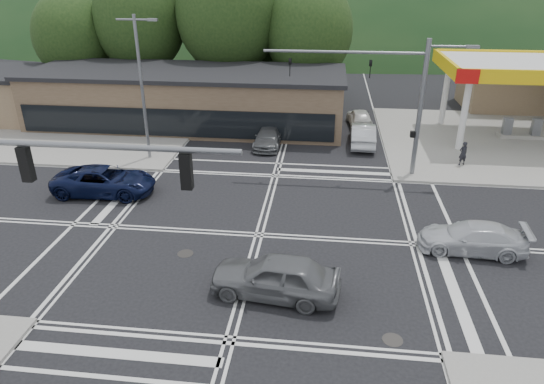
# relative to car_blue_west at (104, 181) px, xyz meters

# --- Properties ---
(ground) EXTENTS (120.00, 120.00, 0.00)m
(ground) POSITION_rel_car_blue_west_xyz_m (9.12, -3.60, -0.77)
(ground) COLOR black
(ground) RESTS_ON ground
(sidewalk_ne) EXTENTS (16.00, 16.00, 0.15)m
(sidewalk_ne) POSITION_rel_car_blue_west_xyz_m (24.12, 11.40, -0.69)
(sidewalk_ne) COLOR gray
(sidewalk_ne) RESTS_ON ground
(sidewalk_nw) EXTENTS (16.00, 16.00, 0.15)m
(sidewalk_nw) POSITION_rel_car_blue_west_xyz_m (-5.88, 11.40, -0.69)
(sidewalk_nw) COLOR gray
(sidewalk_nw) RESTS_ON ground
(gas_station_canopy) EXTENTS (12.32, 8.34, 5.75)m
(gas_station_canopy) POSITION_rel_car_blue_west_xyz_m (26.11, 12.39, 4.27)
(gas_station_canopy) COLOR silver
(gas_station_canopy) RESTS_ON ground
(convenience_store) EXTENTS (10.00, 6.00, 3.80)m
(convenience_store) POSITION_rel_car_blue_west_xyz_m (29.12, 21.40, 1.13)
(convenience_store) COLOR #846B4F
(convenience_store) RESTS_ON ground
(commercial_row) EXTENTS (24.00, 8.00, 4.00)m
(commercial_row) POSITION_rel_car_blue_west_xyz_m (1.12, 13.40, 1.23)
(commercial_row) COLOR brown
(commercial_row) RESTS_ON ground
(hill_north) EXTENTS (252.00, 126.00, 140.00)m
(hill_north) POSITION_rel_car_blue_west_xyz_m (9.12, 86.40, -0.77)
(hill_north) COLOR #19381A
(hill_north) RESTS_ON ground
(tree_n_a) EXTENTS (8.00, 8.00, 11.75)m
(tree_n_a) POSITION_rel_car_blue_west_xyz_m (-4.88, 20.40, 6.37)
(tree_n_a) COLOR #382619
(tree_n_a) RESTS_ON ground
(tree_n_b) EXTENTS (9.00, 9.00, 12.98)m
(tree_n_b) POSITION_rel_car_blue_west_xyz_m (3.12, 20.40, 7.03)
(tree_n_b) COLOR #382619
(tree_n_b) RESTS_ON ground
(tree_n_c) EXTENTS (7.60, 7.60, 10.87)m
(tree_n_c) POSITION_rel_car_blue_west_xyz_m (10.12, 20.40, 5.72)
(tree_n_c) COLOR #382619
(tree_n_c) RESTS_ON ground
(tree_n_d) EXTENTS (6.80, 6.80, 9.76)m
(tree_n_d) POSITION_rel_car_blue_west_xyz_m (-10.88, 19.40, 5.07)
(tree_n_d) COLOR #382619
(tree_n_d) RESTS_ON ground
(tree_n_e) EXTENTS (8.40, 8.40, 11.98)m
(tree_n_e) POSITION_rel_car_blue_west_xyz_m (7.12, 24.40, 6.37)
(tree_n_e) COLOR #382619
(tree_n_e) RESTS_ON ground
(streetlight_nw) EXTENTS (2.50, 0.25, 9.00)m
(streetlight_nw) POSITION_rel_car_blue_west_xyz_m (0.68, 5.40, 4.28)
(streetlight_nw) COLOR slate
(streetlight_nw) RESTS_ON ground
(signal_mast_ne) EXTENTS (11.65, 0.30, 8.00)m
(signal_mast_ne) POSITION_rel_car_blue_west_xyz_m (16.07, 4.60, 4.31)
(signal_mast_ne) COLOR slate
(signal_mast_ne) RESTS_ON ground
(car_blue_west) EXTENTS (5.60, 2.72, 1.53)m
(car_blue_west) POSITION_rel_car_blue_west_xyz_m (0.00, 0.00, 0.00)
(car_blue_west) COLOR black
(car_blue_west) RESTS_ON ground
(car_grey_center) EXTENTS (5.14, 2.56, 1.68)m
(car_grey_center) POSITION_rel_car_blue_west_xyz_m (10.38, -8.05, 0.08)
(car_grey_center) COLOR slate
(car_grey_center) RESTS_ON ground
(car_silver_east) EXTENTS (4.74, 2.21, 1.34)m
(car_silver_east) POSITION_rel_car_blue_west_xyz_m (18.66, -3.90, -0.10)
(car_silver_east) COLOR silver
(car_silver_east) RESTS_ON ground
(car_queue_a) EXTENTS (1.75, 4.74, 1.55)m
(car_queue_a) POSITION_rel_car_blue_west_xyz_m (14.62, 9.90, 0.01)
(car_queue_a) COLOR #B5B9BD
(car_queue_a) RESTS_ON ground
(car_queue_b) EXTENTS (2.07, 4.24, 1.39)m
(car_queue_b) POSITION_rel_car_blue_west_xyz_m (14.62, 14.40, -0.07)
(car_queue_b) COLOR silver
(car_queue_b) RESTS_ON ground
(car_northbound) EXTENTS (1.84, 4.44, 1.28)m
(car_northbound) POSITION_rel_car_blue_west_xyz_m (8.04, 8.93, -0.13)
(car_northbound) COLOR #55585A
(car_northbound) RESTS_ON ground
(pedestrian) EXTENTS (0.65, 0.54, 1.53)m
(pedestrian) POSITION_rel_car_blue_west_xyz_m (20.61, 6.35, 0.15)
(pedestrian) COLOR black
(pedestrian) RESTS_ON sidewalk_ne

